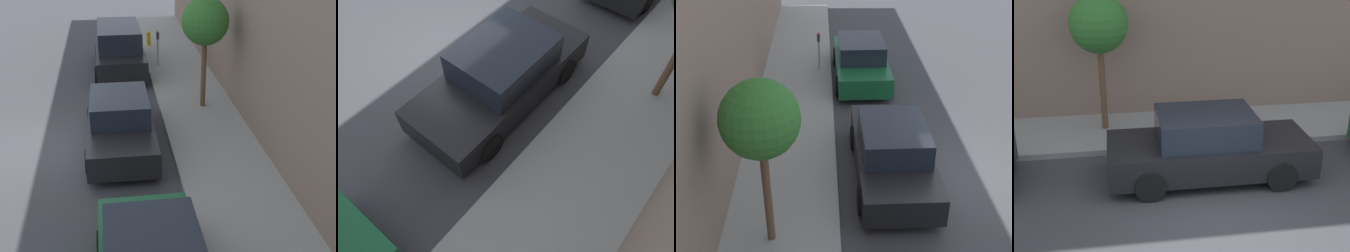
# 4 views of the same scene
# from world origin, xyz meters

# --- Properties ---
(ground_plane) EXTENTS (60.00, 60.00, 0.00)m
(ground_plane) POSITION_xyz_m (0.00, 0.00, 0.00)
(ground_plane) COLOR #38383D
(sidewalk) EXTENTS (2.52, 32.00, 0.15)m
(sidewalk) POSITION_xyz_m (4.76, 0.00, 0.07)
(sidewalk) COLOR gray
(sidewalk) RESTS_ON ground_plane
(parked_sedan_nearest) EXTENTS (1.92, 4.51, 1.54)m
(parked_sedan_nearest) POSITION_xyz_m (2.43, -6.35, 0.72)
(parked_sedan_nearest) COLOR #14512D
(parked_sedan_nearest) RESTS_ON ground_plane
(parked_sedan_second) EXTENTS (1.92, 4.50, 1.54)m
(parked_sedan_second) POSITION_xyz_m (2.11, -0.18, 0.72)
(parked_sedan_second) COLOR black
(parked_sedan_second) RESTS_ON ground_plane
(parking_meter_near) EXTENTS (0.11, 0.15, 1.45)m
(parking_meter_near) POSITION_xyz_m (3.95, -6.94, 1.04)
(parking_meter_near) COLOR #ADADB2
(parking_meter_near) RESTS_ON sidewalk
(street_tree) EXTENTS (1.51, 1.51, 3.60)m
(street_tree) POSITION_xyz_m (4.95, 2.12, 2.97)
(street_tree) COLOR brown
(street_tree) RESTS_ON sidewalk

